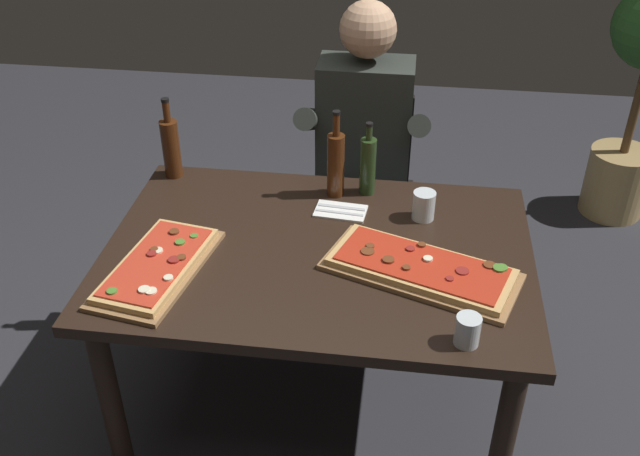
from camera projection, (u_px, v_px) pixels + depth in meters
name	position (u px, v px, depth m)	size (l,w,h in m)	color
ground_plane	(318.00, 405.00, 2.77)	(6.40, 6.40, 0.00)	#2D2D33
dining_table	(318.00, 272.00, 2.41)	(1.40, 0.96, 0.74)	black
pizza_rectangular_front	(421.00, 269.00, 2.24)	(0.65, 0.44, 0.05)	olive
pizza_rectangular_left	(157.00, 266.00, 2.25)	(0.33, 0.52, 0.05)	olive
wine_bottle_dark	(336.00, 163.00, 2.57)	(0.06, 0.06, 0.33)	#47230F
oil_bottle_amber	(171.00, 147.00, 2.70)	(0.07, 0.07, 0.32)	#47230F
vinegar_bottle_green	(368.00, 165.00, 2.59)	(0.06, 0.06, 0.28)	#233819
tumbler_near_camera	(424.00, 207.00, 2.49)	(0.08, 0.08, 0.10)	silver
tumbler_far_side	(468.00, 330.00, 1.96)	(0.07, 0.07, 0.09)	silver
napkin_cutlery_set	(341.00, 211.00, 2.54)	(0.19, 0.13, 0.01)	white
diner_chair	(363.00, 186.00, 3.19)	(0.44, 0.44, 0.87)	black
seated_diner	(363.00, 147.00, 2.95)	(0.53, 0.41, 1.33)	#23232D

